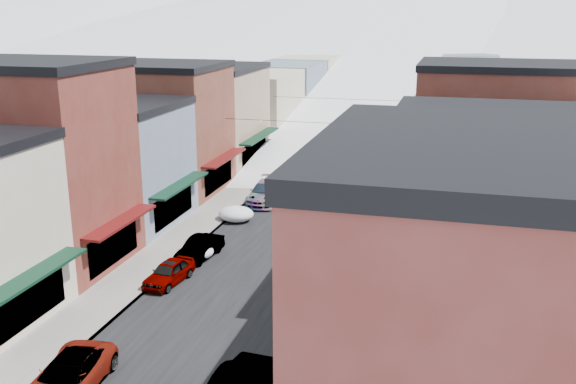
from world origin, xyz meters
The scene contains 31 objects.
road centered at (0.00, 60.00, 0.01)m, with size 10.00×160.00×0.01m, color black.
sidewalk_left centered at (-6.60, 60.00, 0.07)m, with size 3.20×160.00×0.15m, color gray.
sidewalk_right centered at (6.60, 60.00, 0.07)m, with size 3.20×160.00×0.15m, color gray.
curb_left centered at (-5.05, 60.00, 0.07)m, with size 0.10×160.00×0.15m, color slate.
curb_right centered at (5.05, 60.00, 0.07)m, with size 0.10×160.00×0.15m, color slate.
bldg_l_brick_near centered at (-13.69, 20.50, 6.26)m, with size 12.30×8.20×12.50m.
bldg_l_grayblue centered at (-13.19, 29.00, 4.51)m, with size 11.30×9.20×9.00m.
bldg_l_brick_far centered at (-14.19, 38.00, 5.51)m, with size 13.30×9.20×11.00m.
bldg_l_tan centered at (-13.19, 48.00, 5.01)m, with size 11.30×11.20×10.00m.
bldg_r_green centered at (13.19, 12.00, 4.76)m, with size 11.30×9.20×9.50m.
bldg_r_blue centered at (13.19, 21.00, 5.26)m, with size 11.30×9.20×10.50m.
bldg_r_cream centered at (13.69, 30.00, 4.51)m, with size 12.30×9.20×9.00m.
bldg_r_brick_far centered at (14.19, 39.00, 5.76)m, with size 13.30×9.20×11.50m.
bldg_r_tan centered at (13.19, 49.00, 4.76)m, with size 11.30×11.20×9.50m.
distant_blocks centered at (0.00, 83.00, 4.00)m, with size 34.00×55.00×8.00m.
mountain_ridge centered at (-19.47, 277.18, 14.36)m, with size 670.00×340.00×34.00m.
overhead_cables centered at (0.00, 47.50, 6.20)m, with size 16.40×15.04×0.04m.
car_white_suv centered at (-3.52, 8.46, 0.74)m, with size 2.45×5.30×1.47m, color silver.
car_silver_sedan centered at (-4.30, 19.73, 0.66)m, with size 1.57×3.89×1.33m, color #A6A8AE.
car_dark_hatch centered at (-4.04, 23.68, 0.69)m, with size 1.46×4.20×1.38m, color black.
car_silver_wagon centered at (-3.61, 36.70, 0.85)m, with size 2.37×5.83×1.69m, color gray.
car_green_sedan centered at (3.50, 9.80, 0.78)m, with size 1.65×4.73×1.56m, color black.
car_gray_suv centered at (4.30, 22.06, 0.68)m, with size 1.62×4.02×1.37m, color gray.
car_black_sedan centered at (4.22, 48.93, 0.73)m, with size 2.04×5.01×1.45m, color black.
car_lane_silver centered at (-0.60, 53.91, 0.71)m, with size 1.67×4.16×1.42m, color #A7ABAF.
car_lane_white centered at (1.42, 60.88, 0.70)m, with size 2.32×5.04×1.40m, color silver.
trash_can centered at (6.38, 15.57, 0.61)m, with size 0.53×0.53×0.89m.
streetlamp_near centered at (5.98, 25.26, 3.10)m, with size 0.39×0.39×4.68m.
streetlamp_far centered at (6.27, 47.75, 2.90)m, with size 0.36×0.36×4.36m.
snow_pile_mid centered at (-4.28, 23.72, 0.48)m, with size 2.35×2.65×1.00m.
snow_pile_far centered at (-4.28, 31.48, 0.54)m, with size 2.65×2.83×1.12m.
Camera 1 is at (11.19, -11.60, 15.25)m, focal length 40.00 mm.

